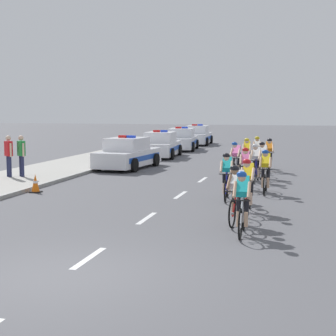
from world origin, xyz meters
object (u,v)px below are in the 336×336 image
at_px(cyclist_second, 237,193).
at_px(spectator_closest, 9,153).
at_px(cyclist_lead, 242,202).
at_px(police_car_second, 161,146).
at_px(cyclist_eighth, 263,159).
at_px(cyclist_sixth, 245,168).
at_px(traffic_cone_near, 35,184).
at_px(spectator_middle, 21,153).
at_px(cyclist_third, 248,184).
at_px(cyclist_eleventh, 247,154).
at_px(police_car_furthest, 198,136).
at_px(cyclist_fourth, 227,176).
at_px(police_car_nearest, 128,154).
at_px(cyclist_twelfth, 269,154).
at_px(police_car_third, 182,140).
at_px(cyclist_ninth, 236,159).
at_px(cyclist_seventh, 256,162).
at_px(cyclist_tenth, 257,151).
at_px(cyclist_fifth, 266,171).

xyz_separation_m(cyclist_second, spectator_closest, (-10.01, 6.22, 0.30)).
relative_size(cyclist_lead, police_car_second, 0.38).
xyz_separation_m(cyclist_eighth, police_car_second, (-6.56, 8.22, -0.11)).
relative_size(cyclist_sixth, spectator_closest, 1.03).
bearing_deg(traffic_cone_near, spectator_middle, 126.02).
height_order(cyclist_lead, cyclist_eighth, same).
xyz_separation_m(cyclist_second, cyclist_third, (0.09, 1.71, 0.00)).
xyz_separation_m(cyclist_third, cyclist_eighth, (-0.18, 7.47, 0.00)).
bearing_deg(cyclist_third, spectator_closest, 155.99).
height_order(cyclist_eleventh, traffic_cone_near, cyclist_eleventh).
distance_m(police_car_furthest, traffic_cone_near, 25.05).
bearing_deg(cyclist_fourth, cyclist_eighth, 83.35).
bearing_deg(cyclist_fourth, police_car_furthest, 103.28).
relative_size(cyclist_third, police_car_second, 0.38).
distance_m(cyclist_lead, police_car_nearest, 14.32).
bearing_deg(cyclist_lead, police_car_furthest, 103.15).
height_order(cyclist_twelfth, police_car_third, police_car_third).
xyz_separation_m(cyclist_ninth, cyclist_eleventh, (0.15, 2.78, 0.00)).
bearing_deg(cyclist_eighth, cyclist_sixth, -96.27).
relative_size(cyclist_twelfth, police_car_furthest, 0.38).
relative_size(cyclist_fourth, cyclist_ninth, 1.00).
distance_m(cyclist_second, spectator_middle, 11.54).
height_order(cyclist_third, cyclist_seventh, same).
distance_m(cyclist_fourth, police_car_nearest, 9.82).
height_order(cyclist_tenth, spectator_closest, spectator_closest).
bearing_deg(cyclist_twelfth, police_car_furthest, 111.74).
height_order(cyclist_seventh, police_car_third, police_car_third).
relative_size(cyclist_ninth, traffic_cone_near, 2.69).
height_order(police_car_furthest, traffic_cone_near, police_car_furthest).
distance_m(cyclist_fifth, spectator_middle, 9.99).
bearing_deg(spectator_middle, police_car_nearest, 59.15).
bearing_deg(cyclist_fifth, cyclist_twelfth, 92.91).
bearing_deg(cyclist_third, cyclist_fifth, 86.00).
distance_m(cyclist_third, police_car_second, 17.07).
bearing_deg(cyclist_seventh, cyclist_sixth, -95.55).
bearing_deg(cyclist_tenth, cyclist_sixth, -88.04).
height_order(cyclist_eleventh, cyclist_twelfth, same).
bearing_deg(police_car_furthest, police_car_third, -89.99).
bearing_deg(traffic_cone_near, police_car_second, 87.00).
relative_size(cyclist_tenth, cyclist_eleventh, 1.00).
height_order(cyclist_sixth, spectator_closest, spectator_closest).
height_order(cyclist_fifth, cyclist_sixth, same).
bearing_deg(cyclist_third, spectator_middle, 153.94).
height_order(cyclist_lead, cyclist_seventh, same).
bearing_deg(cyclist_second, cyclist_eighth, 90.54).
xyz_separation_m(cyclist_ninth, police_car_furthest, (-5.49, 19.56, -0.11)).
distance_m(cyclist_third, cyclist_eighth, 7.47).
distance_m(cyclist_third, traffic_cone_near, 7.68).
bearing_deg(cyclist_fifth, police_car_second, 119.64).
relative_size(cyclist_sixth, cyclist_eleventh, 1.00).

